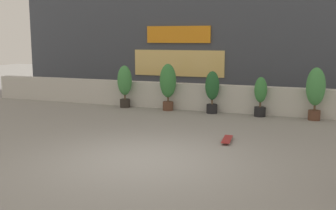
% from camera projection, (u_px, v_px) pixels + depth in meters
% --- Properties ---
extents(ground_plane, '(48.00, 48.00, 0.00)m').
position_uv_depth(ground_plane, '(142.00, 159.00, 8.40)').
color(ground_plane, gray).
extents(planter_wall, '(18.00, 0.40, 0.90)m').
position_uv_depth(planter_wall, '(215.00, 98.00, 13.85)').
color(planter_wall, beige).
rests_on(planter_wall, ground).
extents(building_backdrop, '(20.00, 2.08, 6.50)m').
position_uv_depth(building_backdrop, '(240.00, 19.00, 17.08)').
color(building_backdrop, '#424751').
rests_on(building_backdrop, ground).
extents(potted_plant_0, '(0.51, 0.51, 1.50)m').
position_uv_depth(potted_plant_0, '(125.00, 83.00, 14.50)').
color(potted_plant_0, '#2D2823').
rests_on(potted_plant_0, ground).
extents(potted_plant_1, '(0.56, 0.56, 1.59)m').
position_uv_depth(potted_plant_1, '(168.00, 83.00, 13.91)').
color(potted_plant_1, brown).
rests_on(potted_plant_1, ground).
extents(potted_plant_2, '(0.46, 0.46, 1.39)m').
position_uv_depth(potted_plant_2, '(212.00, 89.00, 13.38)').
color(potted_plant_2, black).
rests_on(potted_plant_2, ground).
extents(potted_plant_3, '(0.39, 0.39, 1.26)m').
position_uv_depth(potted_plant_3, '(260.00, 95.00, 12.85)').
color(potted_plant_3, black).
rests_on(potted_plant_3, ground).
extents(potted_plant_4, '(0.56, 0.56, 1.60)m').
position_uv_depth(potted_plant_4, '(316.00, 89.00, 12.24)').
color(potted_plant_4, brown).
rests_on(potted_plant_4, ground).
extents(skateboard_near_camera, '(0.29, 0.82, 0.08)m').
position_uv_depth(skateboard_near_camera, '(227.00, 139.00, 9.79)').
color(skateboard_near_camera, maroon).
rests_on(skateboard_near_camera, ground).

